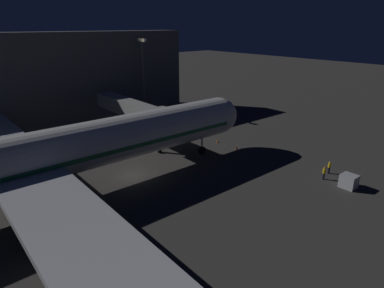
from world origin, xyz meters
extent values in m
plane|color=#383533|center=(0.00, 0.00, 0.00)|extent=(320.00, 320.00, 0.00)
cylinder|color=silver|center=(0.00, 10.43, 5.57)|extent=(5.59, 52.31, 5.59)
sphere|color=silver|center=(0.00, -15.73, 5.57)|extent=(5.48, 5.48, 5.48)
cube|color=#196033|center=(0.00, 10.43, 5.15)|extent=(5.65, 50.22, 0.50)
cube|color=black|center=(0.00, -14.05, 6.55)|extent=(3.08, 1.40, 0.90)
cube|color=#B7BABF|center=(0.00, 12.90, 4.59)|extent=(56.07, 6.71, 0.70)
cylinder|color=#B7BABF|center=(-10.22, 11.90, 2.62)|extent=(2.94, 5.76, 2.94)
cylinder|color=black|center=(-10.22, 9.02, 2.62)|extent=(2.50, 0.15, 2.50)
cylinder|color=#B7BABF|center=(10.22, 11.90, 2.62)|extent=(2.94, 5.76, 2.94)
cylinder|color=black|center=(10.22, 9.02, 2.62)|extent=(2.50, 0.15, 2.50)
cylinder|color=#B7BABF|center=(0.00, -12.23, 2.29)|extent=(0.28, 0.28, 2.18)
cylinder|color=black|center=(0.00, -12.23, 0.60)|extent=(0.45, 1.20, 1.20)
cylinder|color=#B7BABF|center=(-4.20, 13.90, 2.29)|extent=(0.28, 0.28, 2.18)
cylinder|color=black|center=(-4.20, 13.25, 0.60)|extent=(0.45, 1.20, 1.20)
cylinder|color=black|center=(-4.20, 14.55, 0.60)|extent=(0.45, 1.20, 1.20)
cylinder|color=#B7BABF|center=(4.20, 13.90, 2.29)|extent=(0.28, 0.28, 2.18)
cylinder|color=black|center=(4.20, 13.25, 0.60)|extent=(0.45, 1.20, 1.20)
cylinder|color=black|center=(4.20, 14.55, 0.60)|extent=(0.45, 1.20, 1.20)
cube|color=#9E9E99|center=(13.55, -7.42, 5.57)|extent=(18.89, 2.60, 2.50)
cube|color=#9E9E99|center=(4.10, -7.42, 5.57)|extent=(3.20, 3.40, 3.00)
cube|color=black|center=(2.70, -7.42, 5.57)|extent=(0.70, 3.20, 2.70)
cylinder|color=#B7BABF|center=(5.10, -7.42, 2.16)|extent=(0.56, 0.56, 4.32)
cylinder|color=black|center=(4.50, -7.42, 0.30)|extent=(0.25, 0.60, 0.60)
cylinder|color=black|center=(5.70, -7.42, 0.30)|extent=(0.25, 0.60, 0.60)
cylinder|color=#59595E|center=(25.50, -18.02, 7.82)|extent=(0.40, 0.40, 15.64)
cube|color=#F9EFC6|center=(24.60, -18.02, 15.89)|extent=(1.10, 0.50, 0.60)
cube|color=#F9EFC6|center=(26.40, -18.02, 15.89)|extent=(1.10, 0.50, 0.60)
cube|color=#B7BABF|center=(-19.96, -18.61, 0.84)|extent=(1.85, 1.63, 1.68)
cylinder|color=black|center=(-16.31, -20.60, 0.45)|extent=(0.28, 0.28, 0.90)
cylinder|color=yellow|center=(-16.31, -20.60, 1.18)|extent=(0.40, 0.40, 0.56)
sphere|color=tan|center=(-16.31, -20.60, 1.58)|extent=(0.24, 0.24, 0.24)
sphere|color=yellow|center=(-16.31, -20.60, 1.63)|extent=(0.23, 0.23, 0.23)
cylinder|color=black|center=(-16.83, -18.37, 0.44)|extent=(0.28, 0.28, 0.88)
cylinder|color=yellow|center=(-16.83, -18.37, 1.20)|extent=(0.40, 0.40, 0.64)
sphere|color=tan|center=(-16.83, -18.37, 1.63)|extent=(0.24, 0.24, 0.24)
sphere|color=orange|center=(-16.83, -18.37, 1.68)|extent=(0.23, 0.23, 0.23)
cone|color=orange|center=(-2.20, -17.73, 0.28)|extent=(0.36, 0.36, 0.55)
cone|color=orange|center=(2.20, -17.73, 0.28)|extent=(0.36, 0.36, 0.55)
camera|label=1|loc=(-35.59, 19.47, 18.92)|focal=30.89mm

